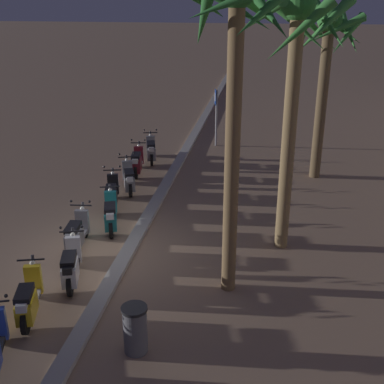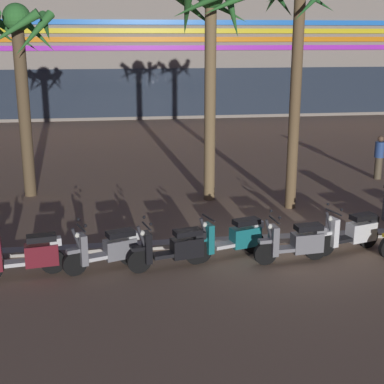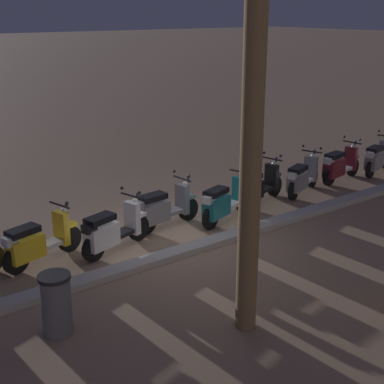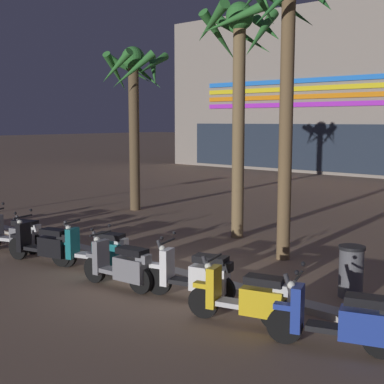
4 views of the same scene
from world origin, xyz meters
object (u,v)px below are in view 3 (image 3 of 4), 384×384
at_px(scooter_grey_gap_after_mid, 302,178).
at_px(litter_bin, 56,304).
at_px(scooter_white_mid_centre, 112,231).
at_px(scooter_black_second_in_line, 258,187).
at_px(scooter_yellow_mid_front, 37,242).
at_px(scooter_maroon_lead_nearest, 339,166).
at_px(scooter_grey_far_back, 163,209).
at_px(scooter_grey_tail_end, 378,159).
at_px(scooter_teal_last_in_row, 224,202).

xyz_separation_m(scooter_grey_gap_after_mid, litter_bin, (7.61, 2.26, 0.04)).
bearing_deg(scooter_white_mid_centre, scooter_black_second_in_line, -174.90).
xyz_separation_m(scooter_grey_gap_after_mid, scooter_yellow_mid_front, (6.97, -0.11, 0.00)).
relative_size(scooter_white_mid_centre, litter_bin, 1.82).
bearing_deg(scooter_yellow_mid_front, litter_bin, 74.99).
xyz_separation_m(scooter_maroon_lead_nearest, scooter_grey_gap_after_mid, (1.64, 0.15, -0.02)).
bearing_deg(scooter_black_second_in_line, litter_bin, 21.12).
bearing_deg(scooter_grey_far_back, scooter_grey_tail_end, 178.30).
bearing_deg(scooter_white_mid_centre, litter_bin, 45.29).
bearing_deg(scooter_grey_gap_after_mid, scooter_grey_tail_end, 179.73).
bearing_deg(scooter_yellow_mid_front, scooter_grey_tail_end, 179.29).
height_order(scooter_black_second_in_line, scooter_teal_last_in_row, scooter_black_second_in_line).
bearing_deg(scooter_grey_gap_after_mid, scooter_teal_last_in_row, 5.58).
height_order(scooter_white_mid_centre, litter_bin, scooter_white_mid_centre).
bearing_deg(scooter_teal_last_in_row, scooter_grey_gap_after_mid, -174.42).
distance_m(scooter_grey_tail_end, scooter_grey_gap_after_mid, 3.13).
bearing_deg(scooter_black_second_in_line, scooter_grey_gap_after_mid, 174.58).
distance_m(scooter_yellow_mid_front, litter_bin, 2.46).
bearing_deg(scooter_black_second_in_line, scooter_teal_last_in_row, 16.23).
bearing_deg(scooter_black_second_in_line, scooter_grey_far_back, -1.43).
bearing_deg(scooter_white_mid_centre, scooter_grey_far_back, -163.47).
height_order(scooter_maroon_lead_nearest, litter_bin, scooter_maroon_lead_nearest).
distance_m(scooter_maroon_lead_nearest, scooter_teal_last_in_row, 4.47).
distance_m(scooter_grey_far_back, scooter_yellow_mid_front, 2.86).
xyz_separation_m(scooter_teal_last_in_row, litter_bin, (4.80, 1.99, 0.03)).
distance_m(scooter_grey_tail_end, scooter_teal_last_in_row, 5.95).
xyz_separation_m(scooter_teal_last_in_row, scooter_yellow_mid_front, (4.16, -0.39, -0.01)).
distance_m(scooter_black_second_in_line, litter_bin, 6.65).
height_order(scooter_teal_last_in_row, litter_bin, scooter_teal_last_in_row).
relative_size(scooter_white_mid_centre, scooter_yellow_mid_front, 1.01).
relative_size(scooter_black_second_in_line, litter_bin, 1.89).
bearing_deg(scooter_yellow_mid_front, scooter_black_second_in_line, -179.77).
xyz_separation_m(scooter_teal_last_in_row, scooter_white_mid_centre, (2.80, -0.03, 0.00)).
distance_m(scooter_black_second_in_line, scooter_yellow_mid_front, 5.56).
distance_m(scooter_maroon_lead_nearest, scooter_grey_far_back, 5.76).
height_order(scooter_grey_tail_end, litter_bin, scooter_grey_tail_end).
distance_m(scooter_maroon_lead_nearest, scooter_white_mid_centre, 7.27).
bearing_deg(scooter_white_mid_centre, scooter_maroon_lead_nearest, -176.93).
xyz_separation_m(scooter_grey_far_back, scooter_white_mid_centre, (1.49, 0.44, 0.00)).
distance_m(scooter_grey_gap_after_mid, litter_bin, 7.94).
bearing_deg(scooter_teal_last_in_row, scooter_grey_tail_end, -177.50).
xyz_separation_m(scooter_grey_tail_end, scooter_black_second_in_line, (4.54, -0.15, -0.01)).
bearing_deg(scooter_grey_tail_end, litter_bin, 11.81).
relative_size(scooter_maroon_lead_nearest, scooter_grey_far_back, 1.02).
distance_m(scooter_grey_gap_after_mid, scooter_teal_last_in_row, 2.82).
height_order(scooter_yellow_mid_front, litter_bin, scooter_yellow_mid_front).
bearing_deg(scooter_maroon_lead_nearest, scooter_black_second_in_line, 0.25).
bearing_deg(scooter_black_second_in_line, scooter_white_mid_centre, 5.10).
relative_size(scooter_grey_far_back, scooter_yellow_mid_front, 1.01).
bearing_deg(litter_bin, scooter_grey_gap_after_mid, -163.45).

